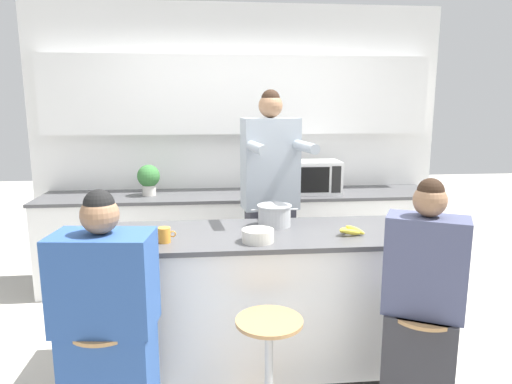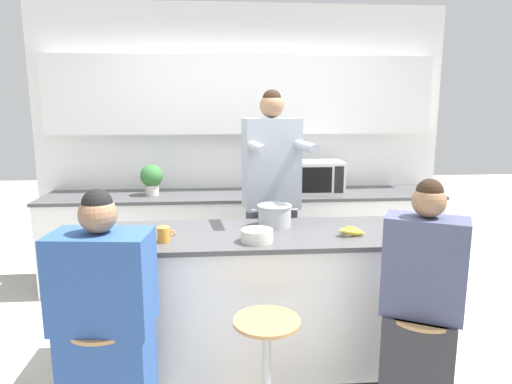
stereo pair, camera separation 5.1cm
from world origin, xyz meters
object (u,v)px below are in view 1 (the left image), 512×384
person_cooking (270,214)px  potted_plant (149,178)px  kitchen_island (257,300)px  coffee_cup_near (164,235)px  fruit_bowl (258,236)px  person_wrapped_blanket (107,330)px  cooking_pot (274,215)px  banana_bunch (350,231)px  microwave (314,177)px  bar_stool_leftmost (109,381)px  bar_stool_center (269,373)px  bar_stool_rightmost (419,365)px  person_seated_near (421,317)px

person_cooking → potted_plant: bearing=129.9°
kitchen_island → coffee_cup_near: (-0.57, -0.15, 0.51)m
fruit_bowl → person_wrapped_blanket: bearing=-152.3°
cooking_pot → banana_bunch: (0.44, -0.26, -0.04)m
banana_bunch → potted_plant: 2.17m
person_wrapped_blanket → microwave: person_wrapped_blanket is taller
person_cooking → banana_bunch: bearing=-66.0°
bar_stool_leftmost → potted_plant: bearing=91.1°
cooking_pot → person_wrapped_blanket: bearing=-141.1°
kitchen_island → bar_stool_center: (0.00, -0.62, -0.13)m
banana_bunch → potted_plant: size_ratio=0.65×
coffee_cup_near → microwave: microwave is taller
banana_bunch → kitchen_island: bearing=168.9°
person_cooking → microwave: bearing=51.1°
kitchen_island → microwave: size_ratio=4.30×
fruit_bowl → microwave: microwave is taller
person_wrapped_blanket → coffee_cup_near: 0.63m
potted_plant → kitchen_island: bearing=-59.9°
bar_stool_rightmost → cooking_pot: (-0.70, 0.77, 0.67)m
bar_stool_leftmost → person_wrapped_blanket: 0.29m
bar_stool_rightmost → person_cooking: 1.48m
kitchen_island → bar_stool_center: 0.63m
person_cooking → coffee_cup_near: (-0.72, -0.72, 0.06)m
bar_stool_leftmost → person_seated_near: person_seated_near is taller
bar_stool_center → person_cooking: 1.33m
bar_stool_center → person_seated_near: (0.82, 0.00, 0.28)m
bar_stool_center → bar_stool_rightmost: size_ratio=1.00×
person_cooking → fruit_bowl: 0.78m
person_cooking → cooking_pot: 0.43m
bar_stool_center → person_wrapped_blanket: 0.87m
bar_stool_leftmost → bar_stool_rightmost: size_ratio=1.00×
person_seated_near → banana_bunch: (-0.25, 0.51, 0.34)m
kitchen_island → bar_stool_leftmost: kitchen_island is taller
bar_stool_leftmost → bar_stool_center: same height
person_seated_near → coffee_cup_near: size_ratio=12.67×
potted_plant → coffee_cup_near: bearing=-79.7°
person_seated_near → person_wrapped_blanket: bearing=-152.3°
bar_stool_center → microwave: 2.30m
bar_stool_center → microwave: microwave is taller
person_wrapped_blanket → bar_stool_leftmost: bearing=150.6°
bar_stool_center → person_seated_near: 0.87m
coffee_cup_near → person_wrapped_blanket: bearing=-118.4°
kitchen_island → bar_stool_center: size_ratio=3.23×
bar_stool_leftmost → fruit_bowl: fruit_bowl is taller
person_seated_near → microwave: 2.12m
banana_bunch → bar_stool_leftmost: bearing=-160.5°
bar_stool_rightmost → cooking_pot: size_ratio=2.03×
person_cooking → potted_plant: (-1.03, 0.94, 0.14)m
bar_stool_rightmost → bar_stool_leftmost: bearing=179.5°
person_wrapped_blanket → cooking_pot: size_ratio=4.24×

